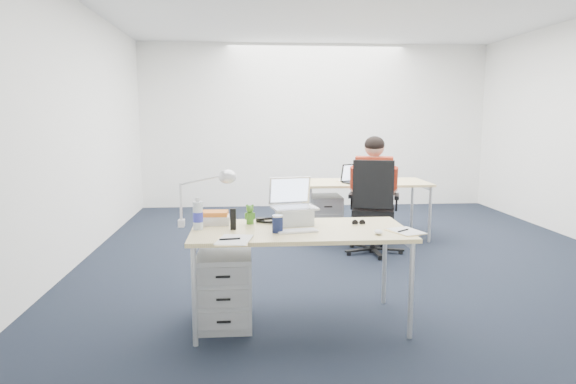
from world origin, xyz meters
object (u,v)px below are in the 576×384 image
Objects in this scene: silver_laptop at (294,202)px; sunglasses at (359,223)px; desk_far at (365,185)px; cordless_phone at (233,219)px; seated_person at (373,194)px; computer_mouse at (378,232)px; book_stack at (215,218)px; desk_lamp at (199,197)px; office_chair at (373,227)px; wireless_keyboard at (297,231)px; water_bottle at (198,214)px; drawer_pedestal_far at (325,216)px; far_cup at (389,176)px; drawer_pedestal_near at (225,288)px; bear_figurine at (250,214)px; desk_near at (300,235)px; dark_laptop at (359,173)px; can_koozie at (278,224)px.

sunglasses is at bearing -15.36° from silver_laptop.
cordless_phone reaches higher than desk_far.
computer_mouse is at bearing -88.80° from seated_person.
desk_lamp is at bearing -146.68° from book_stack.
computer_mouse is at bearing -45.62° from silver_laptop.
silver_laptop reaches higher than sunglasses.
seated_person reaches higher than desk_lamp.
office_chair reaches higher than silver_laptop.
desk_lamp reaches higher than silver_laptop.
wireless_keyboard is (-0.01, -0.27, -0.17)m from silver_laptop.
water_bottle reaches higher than book_stack.
far_cup reaches higher than drawer_pedestal_far.
sunglasses is (1.03, 0.10, 0.47)m from drawer_pedestal_near.
far_cup is (1.84, 2.67, -0.02)m from bear_figurine.
desk_far is at bearing -159.35° from far_cup.
desk_lamp is at bearing -125.89° from desk_far.
desk_lamp is at bearing 147.05° from drawer_pedestal_near.
seated_person is at bearing 47.65° from book_stack.
desk_near reaches higher than drawer_pedestal_near.
book_stack reaches higher than sunglasses.
seated_person is at bearing 94.08° from office_chair.
book_stack is at bearing -149.65° from dark_laptop.
sunglasses is (0.50, 0.23, 0.00)m from wireless_keyboard.
computer_mouse reaches higher than drawer_pedestal_near.
cordless_phone reaches higher than far_cup.
computer_mouse is 1.36m from desk_lamp.
cordless_phone is 0.35× the size of desk_lamp.
water_bottle is at bearing -116.64° from drawer_pedestal_far.
desk_near is 3.55× the size of desk_lamp.
far_cup is (1.51, 2.98, 0.05)m from wireless_keyboard.
desk_lamp is 3.53m from far_cup.
far_cup is at bearing 61.11° from can_koozie.
cordless_phone is 2.98m from dark_laptop.
water_bottle is 0.23m from book_stack.
silver_laptop is at bearing 98.19° from desk_near.
desk_near is 6.71× the size of water_bottle.
office_chair is at bearing 61.52° from desk_near.
sunglasses is at bearing 13.92° from cordless_phone.
drawer_pedestal_near is 1.56× the size of silver_laptop.
silver_laptop reaches higher than desk_far.
desk_lamp is at bearing -129.21° from far_cup.
water_bottle is 2.25× the size of sunglasses.
office_chair is at bearing 27.71° from desk_lamp.
book_stack is (-0.61, 0.06, -0.13)m from silver_laptop.
cordless_phone reaches higher than desk_near.
desk_lamp reaches higher than can_koozie.
water_bottle is at bearing 179.18° from silver_laptop.
drawer_pedestal_far is 3.54× the size of bear_figurine.
seated_person is 8.57× the size of bear_figurine.
desk_lamp reaches higher than wireless_keyboard.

